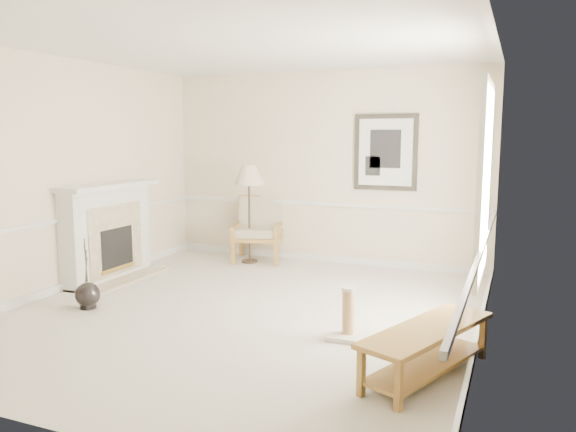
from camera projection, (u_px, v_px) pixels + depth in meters
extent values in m
plane|color=silver|center=(243.00, 312.00, 6.24)|extent=(5.50, 5.50, 0.00)
cube|color=beige|center=(324.00, 168.00, 8.55)|extent=(5.00, 0.04, 2.90)
cube|color=beige|center=(41.00, 215.00, 3.52)|extent=(5.00, 0.04, 2.90)
cube|color=beige|center=(63.00, 175.00, 6.98)|extent=(0.04, 5.50, 2.90)
cube|color=beige|center=(487.00, 190.00, 5.09)|extent=(0.04, 5.50, 2.90)
cube|color=white|center=(240.00, 43.00, 5.83)|extent=(5.00, 5.50, 0.04)
cube|color=white|center=(323.00, 258.00, 8.73)|extent=(4.95, 0.04, 0.10)
cube|color=white|center=(323.00, 204.00, 8.61)|extent=(4.95, 0.04, 0.05)
cube|color=white|center=(485.00, 181.00, 5.46)|extent=(0.03, 1.20, 1.80)
cube|color=white|center=(484.00, 181.00, 5.47)|extent=(0.05, 1.34, 1.94)
cube|color=black|center=(386.00, 152.00, 8.13)|extent=(0.92, 0.04, 1.10)
cube|color=white|center=(385.00, 152.00, 8.10)|extent=(0.78, 0.01, 0.96)
cube|color=black|center=(385.00, 149.00, 8.09)|extent=(0.45, 0.01, 0.55)
cube|color=white|center=(107.00, 234.00, 7.60)|extent=(0.28, 1.50, 1.25)
cube|color=white|center=(108.00, 186.00, 7.49)|extent=(0.46, 1.64, 0.06)
cube|color=#C6B28E|center=(116.00, 240.00, 7.55)|extent=(0.02, 1.05, 0.95)
cube|color=black|center=(117.00, 249.00, 7.57)|extent=(0.02, 0.62, 0.58)
cube|color=gold|center=(118.00, 268.00, 7.60)|extent=(0.01, 0.66, 0.05)
cube|color=#C6B28E|center=(119.00, 278.00, 7.63)|extent=(0.60, 1.50, 0.03)
sphere|color=black|center=(88.00, 295.00, 6.34)|extent=(0.28, 0.28, 0.28)
cylinder|color=black|center=(88.00, 305.00, 6.36)|extent=(0.18, 0.18, 0.08)
cylinder|color=black|center=(86.00, 263.00, 6.29)|extent=(0.07, 0.10, 0.44)
cylinder|color=black|center=(86.00, 266.00, 6.29)|extent=(0.09, 0.12, 0.36)
cylinder|color=black|center=(86.00, 260.00, 6.28)|extent=(0.04, 0.06, 0.52)
cube|color=olive|center=(233.00, 252.00, 8.49)|extent=(0.08, 0.08, 0.40)
cube|color=olive|center=(241.00, 243.00, 9.13)|extent=(0.08, 0.08, 0.40)
cube|color=olive|center=(276.00, 252.00, 8.42)|extent=(0.08, 0.08, 0.40)
cube|color=olive|center=(281.00, 244.00, 9.06)|extent=(0.08, 0.08, 0.40)
cube|color=olive|center=(258.00, 237.00, 8.75)|extent=(0.92, 0.92, 0.05)
cube|color=olive|center=(261.00, 213.00, 9.04)|extent=(0.76, 0.38, 0.58)
cube|color=olive|center=(237.00, 225.00, 8.76)|extent=(0.27, 0.73, 0.05)
cube|color=olive|center=(279.00, 226.00, 8.69)|extent=(0.27, 0.73, 0.05)
cube|color=silver|center=(258.00, 231.00, 8.74)|extent=(0.84, 0.84, 0.13)
cube|color=silver|center=(260.00, 213.00, 8.97)|extent=(0.71, 0.39, 0.52)
cylinder|color=black|center=(250.00, 261.00, 8.67)|extent=(0.24, 0.24, 0.03)
cylinder|color=black|center=(249.00, 218.00, 8.57)|extent=(0.03, 0.03, 1.35)
cone|color=beige|center=(249.00, 175.00, 8.48)|extent=(0.49, 0.49, 0.30)
cube|color=olive|center=(428.00, 330.00, 4.53)|extent=(0.94, 1.51, 0.04)
cube|color=olive|center=(426.00, 364.00, 4.57)|extent=(0.84, 1.39, 0.03)
cube|color=olive|center=(361.00, 373.00, 4.20)|extent=(0.07, 0.07, 0.37)
cube|color=olive|center=(399.00, 386.00, 3.97)|extent=(0.07, 0.07, 0.37)
cube|color=olive|center=(448.00, 329.00, 5.14)|extent=(0.07, 0.07, 0.37)
cube|color=olive|center=(483.00, 338.00, 4.91)|extent=(0.07, 0.07, 0.37)
cube|color=silver|center=(348.00, 336.00, 5.43)|extent=(0.37, 0.37, 0.04)
cylinder|color=tan|center=(348.00, 312.00, 5.40)|extent=(0.12, 0.12, 0.43)
cylinder|color=silver|center=(348.00, 289.00, 5.37)|extent=(0.13, 0.13, 0.04)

